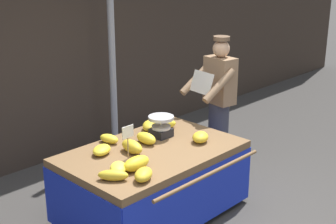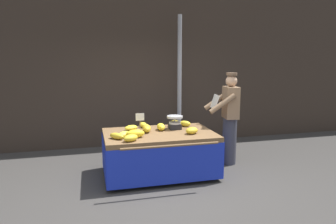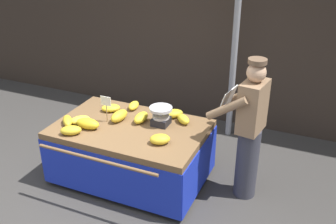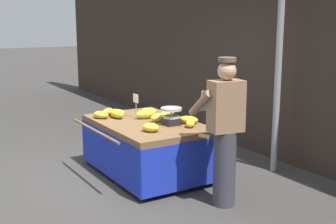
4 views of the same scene
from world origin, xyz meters
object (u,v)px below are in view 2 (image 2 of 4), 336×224
(banana_bunch_8, at_px, (147,128))
(vendor_person, at_px, (229,118))
(banana_bunch_4, at_px, (174,123))
(banana_bunch_5, at_px, (125,134))
(banana_bunch_7, at_px, (143,125))
(price_sign, at_px, (140,119))
(banana_bunch_1, at_px, (161,127))
(weighing_scale, at_px, (175,122))
(banana_bunch_3, at_px, (131,128))
(street_pole, at_px, (179,83))
(banana_bunch_6, at_px, (135,134))
(banana_bunch_10, at_px, (185,124))
(banana_bunch_0, at_px, (192,131))
(banana_cart, at_px, (159,144))
(banana_bunch_2, at_px, (131,138))
(banana_bunch_9, at_px, (117,136))

(banana_bunch_8, height_order, vendor_person, vendor_person)
(banana_bunch_4, distance_m, banana_bunch_5, 1.15)
(banana_bunch_4, distance_m, banana_bunch_7, 0.57)
(price_sign, height_order, banana_bunch_1, price_sign)
(weighing_scale, height_order, price_sign, price_sign)
(banana_bunch_3, bearing_deg, banana_bunch_4, 10.70)
(price_sign, xyz_separation_m, vendor_person, (1.71, 0.24, -0.12))
(banana_bunch_3, distance_m, banana_bunch_7, 0.30)
(street_pole, height_order, banana_bunch_3, street_pole)
(banana_bunch_3, xyz_separation_m, banana_bunch_6, (-0.01, -0.52, 0.02))
(weighing_scale, distance_m, price_sign, 0.69)
(banana_bunch_7, relative_size, vendor_person, 0.13)
(street_pole, xyz_separation_m, vendor_person, (0.56, -1.36, -0.57))
(street_pole, xyz_separation_m, banana_bunch_1, (-0.76, -1.45, -0.65))
(vendor_person, bearing_deg, street_pole, 112.47)
(banana_bunch_6, xyz_separation_m, banana_bunch_7, (0.25, 0.70, -0.02))
(banana_bunch_1, xyz_separation_m, banana_bunch_4, (0.31, 0.27, -0.01))
(banana_bunch_3, bearing_deg, banana_bunch_10, 3.69)
(banana_bunch_0, xyz_separation_m, vendor_person, (0.89, 0.46, 0.08))
(weighing_scale, relative_size, banana_bunch_3, 1.15)
(banana_cart, height_order, banana_bunch_8, banana_bunch_8)
(banana_bunch_2, height_order, banana_bunch_10, same)
(price_sign, height_order, vendor_person, vendor_person)
(street_pole, relative_size, banana_bunch_2, 11.82)
(banana_cart, relative_size, banana_bunch_8, 6.35)
(banana_cart, xyz_separation_m, banana_bunch_6, (-0.44, -0.24, 0.26))
(banana_bunch_1, bearing_deg, banana_bunch_7, 131.27)
(weighing_scale, xyz_separation_m, banana_bunch_3, (-0.76, 0.08, -0.07))
(banana_cart, height_order, banana_bunch_6, banana_bunch_6)
(banana_bunch_2, distance_m, banana_bunch_9, 0.27)
(price_sign, distance_m, banana_bunch_9, 0.52)
(banana_bunch_9, bearing_deg, banana_bunch_3, 61.10)
(banana_bunch_4, height_order, banana_bunch_9, banana_bunch_4)
(banana_cart, xyz_separation_m, banana_bunch_4, (0.38, 0.43, 0.24))
(banana_bunch_0, relative_size, banana_bunch_10, 1.08)
(street_pole, xyz_separation_m, banana_bunch_0, (-0.33, -1.83, -0.65))
(banana_bunch_10, bearing_deg, banana_bunch_6, -149.74)
(banana_bunch_1, distance_m, banana_bunch_9, 0.90)
(banana_bunch_1, height_order, banana_bunch_3, banana_bunch_1)
(weighing_scale, bearing_deg, price_sign, -163.45)
(vendor_person, bearing_deg, banana_bunch_7, 172.26)
(banana_bunch_1, xyz_separation_m, banana_bunch_2, (-0.61, -0.61, -0.01))
(banana_bunch_3, distance_m, banana_bunch_9, 0.61)
(banana_bunch_1, bearing_deg, street_pole, 62.34)
(weighing_scale, height_order, banana_bunch_2, weighing_scale)
(banana_cart, relative_size, banana_bunch_2, 7.55)
(banana_bunch_2, relative_size, banana_bunch_5, 1.02)
(banana_bunch_8, bearing_deg, banana_bunch_1, 15.88)
(banana_bunch_0, height_order, banana_bunch_9, banana_bunch_0)
(weighing_scale, xyz_separation_m, banana_bunch_6, (-0.76, -0.44, -0.05))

